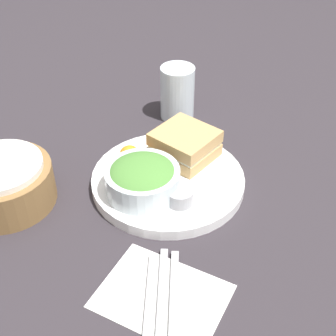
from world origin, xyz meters
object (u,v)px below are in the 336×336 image
at_px(drink_glass, 177,93).
at_px(bread_basket, 4,183).
at_px(sandwich, 183,144).
at_px(dressing_cup, 180,196).
at_px(fork, 174,294).
at_px(plate, 168,180).
at_px(knife, 162,294).
at_px(spoon, 150,294).
at_px(salad_bowl, 142,178).

xyz_separation_m(drink_glass, bread_basket, (-0.41, 0.15, -0.02)).
bearing_deg(sandwich, dressing_cup, -155.73).
xyz_separation_m(drink_glass, fork, (-0.46, -0.23, -0.06)).
xyz_separation_m(plate, knife, (-0.24, -0.11, -0.00)).
bearing_deg(drink_glass, dressing_cup, -152.51).
bearing_deg(drink_glass, fork, -153.91).
height_order(plate, sandwich, sandwich).
distance_m(sandwich, bread_basket, 0.35).
bearing_deg(sandwich, spoon, -162.27).
xyz_separation_m(salad_bowl, dressing_cup, (0.00, -0.07, -0.02)).
height_order(plate, spoon, plate).
bearing_deg(knife, drink_glass, 178.58).
distance_m(plate, sandwich, 0.08).
xyz_separation_m(salad_bowl, bread_basket, (-0.12, 0.22, -0.01)).
height_order(sandwich, drink_glass, drink_glass).
distance_m(bread_basket, fork, 0.38).
bearing_deg(bread_basket, dressing_cup, -67.65).
xyz_separation_m(sandwich, spoon, (-0.32, -0.10, -0.04)).
bearing_deg(sandwich, drink_glass, 29.94).
xyz_separation_m(drink_glass, knife, (-0.47, -0.21, -0.06)).
distance_m(drink_glass, spoon, 0.52).
relative_size(drink_glass, knife, 0.71).
relative_size(plate, spoon, 1.95).
height_order(plate, fork, plate).
xyz_separation_m(fork, knife, (-0.01, 0.02, 0.00)).
bearing_deg(knife, sandwich, 175.31).
distance_m(dressing_cup, drink_glass, 0.33).
relative_size(sandwich, drink_glass, 1.05).
bearing_deg(salad_bowl, plate, -19.84).
xyz_separation_m(bread_basket, fork, (-0.05, -0.38, -0.04)).
distance_m(plate, drink_glass, 0.26).
distance_m(dressing_cup, spoon, 0.20).
xyz_separation_m(dressing_cup, drink_glass, (0.29, 0.15, 0.03)).
bearing_deg(plate, drink_glass, 22.63).
relative_size(plate, fork, 1.75).
xyz_separation_m(drink_glass, spoon, (-0.48, -0.19, -0.06)).
distance_m(dressing_cup, bread_basket, 0.32).
bearing_deg(plate, dressing_cup, -136.37).
xyz_separation_m(sandwich, knife, (-0.31, -0.12, -0.04)).
bearing_deg(spoon, fork, 90.00).
bearing_deg(bread_basket, sandwich, -43.72).
bearing_deg(salad_bowl, knife, -142.80).
height_order(dressing_cup, drink_glass, drink_glass).
distance_m(fork, knife, 0.02).
bearing_deg(spoon, drink_glass, 176.58).
bearing_deg(plate, fork, -150.56).
relative_size(fork, knife, 0.95).
distance_m(salad_bowl, bread_basket, 0.25).
xyz_separation_m(dressing_cup, knife, (-0.18, -0.06, -0.03)).
bearing_deg(salad_bowl, bread_basket, 118.02).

